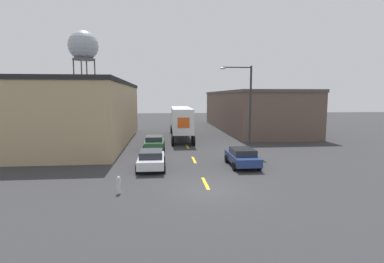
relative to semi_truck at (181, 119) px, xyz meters
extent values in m
plane|color=#333335|center=(0.29, -22.05, -2.41)|extent=(160.00, 160.00, 0.00)
cube|color=yellow|center=(0.29, -20.73, -2.41)|extent=(0.20, 2.62, 0.01)
cube|color=yellow|center=(0.29, -13.81, -2.41)|extent=(0.20, 2.62, 0.01)
cube|color=yellow|center=(0.29, -6.90, -2.41)|extent=(0.20, 2.62, 0.01)
cube|color=tan|center=(-12.50, -2.69, 0.91)|extent=(12.33, 24.34, 6.63)
cube|color=#232326|center=(-12.50, -2.69, 4.42)|extent=(12.53, 24.54, 0.40)
cube|color=brown|center=(12.01, 9.34, 0.50)|extent=(10.22, 28.43, 5.81)
cube|color=#4C4742|center=(12.01, 9.34, 3.60)|extent=(10.42, 28.63, 0.40)
cube|color=silver|center=(0.09, 5.67, -0.35)|extent=(2.24, 3.07, 3.04)
cube|color=white|center=(-0.03, -1.62, 0.17)|extent=(2.48, 10.99, 2.79)
cube|color=#E55619|center=(-0.12, -7.11, 0.17)|extent=(1.27, 0.05, 1.12)
cylinder|color=black|center=(1.25, 6.03, -1.87)|extent=(0.30, 1.09, 1.08)
cylinder|color=black|center=(-1.05, 6.07, -1.87)|extent=(0.30, 1.09, 1.08)
cylinder|color=black|center=(1.23, 4.82, -1.87)|extent=(0.30, 1.09, 1.08)
cylinder|color=black|center=(-1.07, 4.86, -1.87)|extent=(0.30, 1.09, 1.08)
cylinder|color=black|center=(1.07, -4.91, -1.87)|extent=(0.30, 1.09, 1.08)
cylinder|color=black|center=(-1.23, -4.87, -1.87)|extent=(0.30, 1.09, 1.08)
cylinder|color=black|center=(1.05, -6.31, -1.87)|extent=(0.30, 1.09, 1.08)
cylinder|color=black|center=(-1.26, -6.27, -1.87)|extent=(0.30, 1.09, 1.08)
cube|color=navy|center=(3.77, -16.42, -1.78)|extent=(1.87, 4.33, 0.60)
cube|color=#23282D|center=(3.77, -16.55, -1.24)|extent=(1.64, 2.25, 0.47)
cylinder|color=black|center=(4.71, -15.08, -2.08)|extent=(0.22, 0.66, 0.66)
cylinder|color=black|center=(2.84, -15.08, -2.08)|extent=(0.22, 0.66, 0.66)
cylinder|color=black|center=(4.71, -17.76, -2.08)|extent=(0.22, 0.66, 0.66)
cylinder|color=black|center=(2.84, -17.76, -2.08)|extent=(0.22, 0.66, 0.66)
cube|color=#2D5B38|center=(-3.19, -8.40, -1.78)|extent=(1.87, 4.33, 0.60)
cube|color=#23282D|center=(-3.19, -8.53, -1.24)|extent=(1.64, 2.25, 0.47)
cylinder|color=black|center=(-2.26, -7.06, -2.08)|extent=(0.22, 0.66, 0.66)
cylinder|color=black|center=(-4.13, -7.06, -2.08)|extent=(0.22, 0.66, 0.66)
cylinder|color=black|center=(-2.26, -9.74, -2.08)|extent=(0.22, 0.66, 0.66)
cylinder|color=black|center=(-4.13, -9.74, -2.08)|extent=(0.22, 0.66, 0.66)
cube|color=silver|center=(-3.19, -16.61, -1.78)|extent=(1.87, 4.33, 0.60)
cube|color=#23282D|center=(-3.19, -16.74, -1.24)|extent=(1.64, 2.25, 0.47)
cylinder|color=black|center=(-2.26, -15.27, -2.08)|extent=(0.22, 0.66, 0.66)
cylinder|color=black|center=(-4.13, -15.27, -2.08)|extent=(0.22, 0.66, 0.66)
cylinder|color=black|center=(-2.26, -17.95, -2.08)|extent=(0.22, 0.66, 0.66)
cylinder|color=black|center=(-4.13, -17.95, -2.08)|extent=(0.22, 0.66, 0.66)
cylinder|color=#47474C|center=(-16.78, 28.49, 4.31)|extent=(0.28, 0.28, 13.44)
cylinder|color=#47474C|center=(-18.98, 30.69, 4.31)|extent=(0.28, 0.28, 13.44)
cylinder|color=#47474C|center=(-21.17, 28.49, 4.31)|extent=(0.28, 0.28, 13.44)
cylinder|color=#47474C|center=(-18.98, 26.29, 4.31)|extent=(0.28, 0.28, 13.44)
cylinder|color=#4C4C51|center=(-18.98, 28.49, 10.83)|extent=(4.68, 4.68, 0.30)
sphere|color=#939EA8|center=(-18.98, 28.49, 13.70)|extent=(6.28, 6.28, 6.28)
cylinder|color=#2D2D30|center=(6.02, -10.76, 1.70)|extent=(0.20, 0.20, 8.22)
cylinder|color=#2D2D30|center=(4.66, -10.76, 5.66)|extent=(2.72, 0.11, 0.11)
ellipsoid|color=silver|center=(3.30, -10.76, 5.56)|extent=(0.56, 0.32, 0.22)
cylinder|color=silver|center=(-4.78, -22.20, -2.00)|extent=(0.22, 0.22, 0.82)
sphere|color=silver|center=(-4.78, -22.20, -1.53)|extent=(0.20, 0.20, 0.20)
camera|label=1|loc=(-2.30, -38.64, 2.96)|focal=28.00mm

